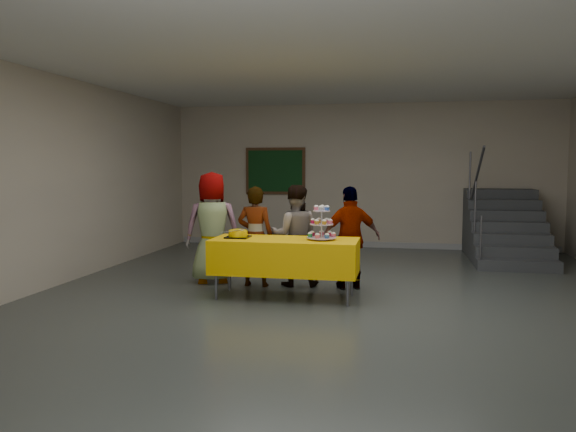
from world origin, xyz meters
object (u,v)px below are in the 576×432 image
(schoolchild_b, at_px, (255,236))
(staircase, at_px, (504,232))
(bake_table, at_px, (285,255))
(cupcake_stand, at_px, (321,226))
(schoolchild_a, at_px, (212,227))
(bear_cake, at_px, (238,233))
(noticeboard, at_px, (275,171))
(schoolchild_d, at_px, (351,238))
(schoolchild_c, at_px, (295,236))

(schoolchild_b, distance_m, staircase, 5.12)
(bake_table, xyz_separation_m, cupcake_stand, (0.47, 0.01, 0.39))
(staircase, bearing_deg, schoolchild_a, -145.18)
(schoolchild_a, bearing_deg, schoolchild_b, 152.84)
(bake_table, relative_size, bear_cake, 5.25)
(bake_table, bearing_deg, bear_cake, 179.07)
(schoolchild_a, distance_m, noticeboard, 4.10)
(bake_table, distance_m, schoolchild_d, 1.07)
(schoolchild_d, height_order, staircase, staircase)
(staircase, distance_m, noticeboard, 4.75)
(schoolchild_c, bearing_deg, schoolchild_a, -9.48)
(schoolchild_a, bearing_deg, schoolchild_d, 161.12)
(schoolchild_b, relative_size, schoolchild_c, 0.99)
(cupcake_stand, distance_m, schoolchild_b, 1.22)
(bear_cake, bearing_deg, noticeboard, 96.72)
(cupcake_stand, bearing_deg, bear_cake, -179.89)
(cupcake_stand, bearing_deg, bake_table, -178.51)
(schoolchild_b, bearing_deg, schoolchild_c, -165.49)
(bake_table, bearing_deg, schoolchild_d, 41.76)
(schoolchild_a, bearing_deg, schoolchild_c, 163.26)
(schoolchild_c, xyz_separation_m, staircase, (3.37, 3.17, -0.23))
(schoolchild_a, bearing_deg, staircase, -163.00)
(cupcake_stand, bearing_deg, schoolchild_c, 122.97)
(cupcake_stand, distance_m, bear_cake, 1.11)
(cupcake_stand, height_order, schoolchild_a, schoolchild_a)
(schoolchild_d, bearing_deg, staircase, -149.81)
(schoolchild_a, height_order, schoolchild_c, schoolchild_a)
(staircase, bearing_deg, bear_cake, -135.46)
(cupcake_stand, height_order, schoolchild_d, schoolchild_d)
(schoolchild_d, height_order, noticeboard, noticeboard)
(schoolchild_c, height_order, staircase, staircase)
(schoolchild_c, height_order, noticeboard, noticeboard)
(cupcake_stand, relative_size, schoolchild_c, 0.31)
(schoolchild_a, xyz_separation_m, schoolchild_d, (2.02, -0.04, -0.10))
(schoolchild_b, bearing_deg, staircase, -139.21)
(schoolchild_a, relative_size, schoolchild_b, 1.14)
(schoolchild_a, bearing_deg, bake_table, 131.21)
(schoolchild_a, xyz_separation_m, noticeboard, (0.04, 4.03, 0.79))
(cupcake_stand, distance_m, staircase, 4.89)
(cupcake_stand, height_order, schoolchild_b, schoolchild_b)
(schoolchild_a, distance_m, staircase, 5.60)
(bake_table, bearing_deg, schoolchild_a, 149.03)
(noticeboard, bearing_deg, bake_table, -75.96)
(schoolchild_d, distance_m, noticeboard, 4.61)
(noticeboard, bearing_deg, bear_cake, -83.28)
(schoolchild_d, bearing_deg, cupcake_stand, 44.13)
(bear_cake, relative_size, schoolchild_a, 0.22)
(schoolchild_a, bearing_deg, bear_cake, 111.70)
(schoolchild_a, height_order, schoolchild_d, schoolchild_a)
(bear_cake, distance_m, schoolchild_c, 0.98)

